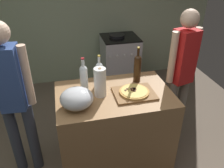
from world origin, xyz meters
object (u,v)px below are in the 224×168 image
Objects in this scene: wine_bottle_green at (84,77)px; wine_bottle_dark at (137,67)px; person_in_stripes at (13,95)px; mixing_bowl at (77,98)px; wine_bottle_clear at (99,73)px; person_in_red at (181,71)px; pizza at (134,92)px; stove at (120,61)px; paper_towel_roll at (100,82)px.

wine_bottle_dark is (0.58, 0.06, 0.01)m from wine_bottle_green.
mixing_bowl is at bearing -22.03° from person_in_stripes.
wine_bottle_clear is 0.85× the size of wine_bottle_dark.
person_in_red reaches higher than wine_bottle_green.
person_in_stripes reaches higher than person_in_red.
person_in_red reaches higher than wine_bottle_dark.
pizza is at bearing 8.79° from mixing_bowl.
person_in_stripes is at bearing -176.50° from wine_bottle_green.
stove is (0.89, 1.83, -0.54)m from mixing_bowl.
wine_bottle_green is 0.22× the size of person_in_stripes.
wine_bottle_green is at bearing 138.10° from paper_towel_roll.
stove is at bearing 79.57° from pizza.
wine_bottle_green is (-0.14, 0.12, 0.01)m from paper_towel_roll.
person_in_stripes is (-0.81, 0.08, -0.08)m from paper_towel_roll.
stove is 0.57× the size of person_in_red.
paper_towel_roll is 0.18× the size of person_in_red.
person_in_red is (0.98, 0.22, -0.10)m from paper_towel_roll.
mixing_bowl is 0.84× the size of wine_bottle_green.
paper_towel_roll is 0.19m from wine_bottle_green.
mixing_bowl is at bearing -163.14° from person_in_red.
wine_bottle_green is 0.39× the size of stove.
person_in_stripes reaches higher than pizza.
stove is (0.32, 1.74, -0.48)m from pizza.
paper_towel_roll is (-0.33, 0.06, 0.12)m from pizza.
paper_towel_roll is at bearing -156.53° from wine_bottle_dark.
pizza is 0.18× the size of person_in_stripes.
paper_towel_roll is 0.89× the size of wine_bottle_clear.
pizza is 0.32× the size of stove.
stove is 0.56× the size of person_in_stripes.
person_in_stripes reaches higher than wine_bottle_clear.
wine_bottle_green is 0.58m from wine_bottle_dark.
person_in_red is (1.12, 0.10, -0.11)m from wine_bottle_green.
person_in_stripes is (-1.25, -0.11, -0.10)m from wine_bottle_dark.
wine_bottle_dark is 0.56m from person_in_red.
wine_bottle_clear is 0.19m from wine_bottle_green.
pizza is 0.99× the size of mixing_bowl.
wine_bottle_green is (0.10, 0.27, 0.06)m from mixing_bowl.
person_in_red is at bearing 0.69° from wine_bottle_clear.
wine_bottle_clear is 0.95m from person_in_red.
wine_bottle_dark is at bearing -98.09° from stove.
stove is (0.65, 1.68, -0.59)m from paper_towel_roll.
wine_bottle_clear is 0.41m from wine_bottle_dark.
stove is 2.22m from person_in_stripes.
wine_bottle_dark is (0.40, -0.02, 0.03)m from wine_bottle_clear.
paper_towel_roll is 0.82m from person_in_stripes.
wine_bottle_dark is 0.42× the size of stove.
paper_towel_roll is at bearing -5.92° from person_in_stripes.
stove is at bearing 64.07° from mixing_bowl.
wine_bottle_green is 1.13m from person_in_red.
person_in_stripes is (-0.57, 0.23, -0.03)m from mixing_bowl.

